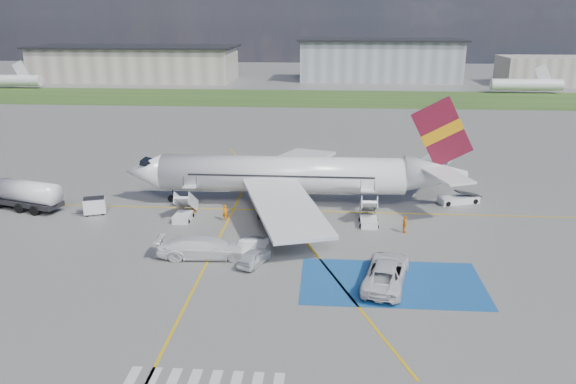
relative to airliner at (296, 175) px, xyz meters
name	(u,v)px	position (x,y,z in m)	size (l,w,h in m)	color
ground	(268,257)	(-1.51, -14.00, -3.39)	(400.00, 400.00, 0.00)	#60605E
grass_strip	(309,98)	(-1.51, 81.00, -3.39)	(400.00, 30.00, 0.01)	#2D4C1E
taxiway_line_main	(280,210)	(-1.51, -2.00, -3.39)	(120.00, 0.20, 0.01)	gold
taxiway_line_cross	(181,315)	(-6.51, -24.00, -3.39)	(0.20, 60.00, 0.01)	gold
taxiway_line_diag	(280,210)	(-1.51, -2.00, -3.39)	(0.20, 60.00, 0.01)	gold
staging_box	(392,283)	(8.49, -18.00, -3.39)	(14.00, 8.00, 0.01)	#174A8C
terminal_west	(136,64)	(-56.51, 116.00, 1.61)	(60.00, 22.00, 10.00)	gray
terminal_centre	(379,61)	(18.49, 121.00, 2.61)	(48.00, 18.00, 12.00)	gray
terminal_east	(572,71)	(73.49, 114.00, 0.61)	(40.00, 16.00, 8.00)	gray
airliner	(296,175)	(0.00, 0.00, 0.00)	(36.81, 32.95, 11.92)	silver
airstairs_fwd	(184,213)	(-11.01, -5.30, -2.77)	(1.90, 5.20, 3.60)	silver
airstairs_aft	(368,218)	(7.49, -5.30, -2.77)	(1.90, 5.20, 3.60)	silver
fuel_tanker	(22,197)	(-28.84, -3.48, -2.05)	(9.65, 5.10, 3.19)	black
gpu_cart	(95,207)	(-20.54, -4.53, -2.58)	(2.49, 2.02, 1.80)	silver
belt_loader	(459,200)	(17.79, 1.86, -3.04)	(4.93, 2.96, 1.43)	silver
car_silver_a	(254,257)	(-2.50, -15.43, -2.73)	(1.57, 3.91, 1.33)	silver
car_silver_b	(252,245)	(-3.06, -13.06, -2.70)	(1.46, 4.18, 1.38)	silver
van_white_a	(387,268)	(8.07, -17.87, -2.21)	(2.92, 6.32, 2.37)	silver
van_white_b	(205,244)	(-6.82, -14.33, -2.18)	(2.51, 6.17, 2.42)	white
crew_fwd	(225,213)	(-6.74, -5.38, -2.57)	(0.60, 0.39, 1.65)	orange
crew_nose	(192,205)	(-10.56, -3.62, -2.42)	(0.94, 0.73, 1.94)	orange
crew_aft	(405,224)	(10.74, -7.41, -2.55)	(0.99, 0.41, 1.69)	orange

